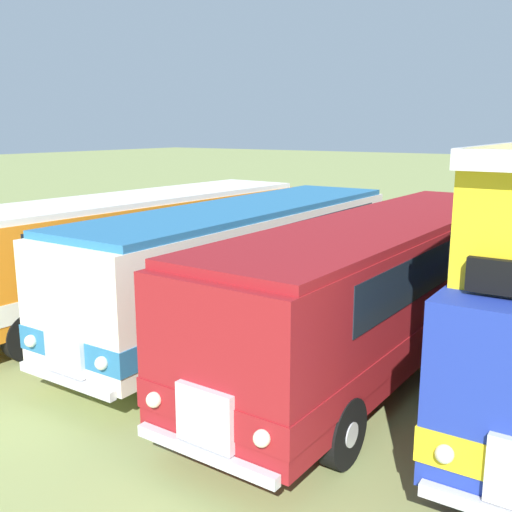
{
  "coord_description": "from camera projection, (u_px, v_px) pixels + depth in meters",
  "views": [
    {
      "loc": [
        -0.91,
        -11.28,
        4.75
      ],
      "look_at": [
        -8.91,
        0.56,
        1.66
      ],
      "focal_mm": 41.82,
      "sensor_mm": 36.0,
      "label": 1
    }
  ],
  "objects": [
    {
      "name": "bus_second_in_row",
      "position": [
        247.0,
        257.0,
        14.12
      ],
      "size": [
        2.65,
        10.68,
        2.99
      ],
      "color": "silver",
      "rests_on": "ground"
    },
    {
      "name": "bus_first_in_row",
      "position": [
        138.0,
        241.0,
        16.0
      ],
      "size": [
        3.14,
        11.72,
        2.99
      ],
      "color": "orange",
      "rests_on": "ground"
    },
    {
      "name": "bus_third_in_row",
      "position": [
        387.0,
        277.0,
        12.16
      ],
      "size": [
        2.78,
        11.62,
        2.99
      ],
      "color": "maroon",
      "rests_on": "ground"
    }
  ]
}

